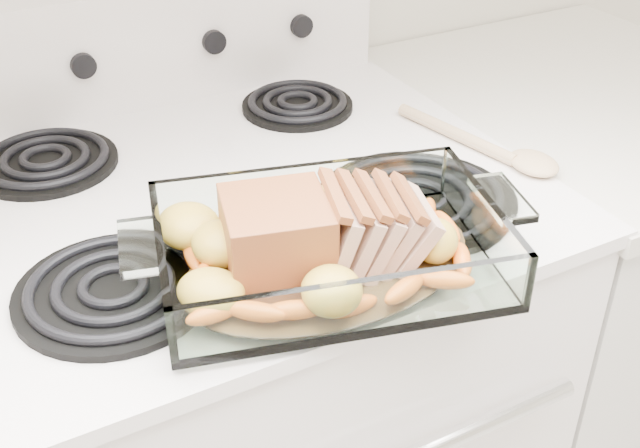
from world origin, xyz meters
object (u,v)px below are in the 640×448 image
counter_right (556,310)px  pork_roast (311,238)px  baking_dish (329,256)px  electric_range (242,428)px

counter_right → pork_roast: (-0.66, -0.24, 0.53)m
counter_right → pork_roast: size_ratio=4.21×
baking_dish → electric_range: bearing=110.5°
counter_right → baking_dish: bearing=-159.5°
pork_roast → electric_range: bearing=78.5°
baking_dish → pork_roast: pork_roast is taller
baking_dish → pork_roast: size_ratio=1.62×
electric_range → pork_roast: (0.00, -0.24, 0.51)m
pork_roast → counter_right: bearing=7.7°
electric_range → counter_right: electric_range is taller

